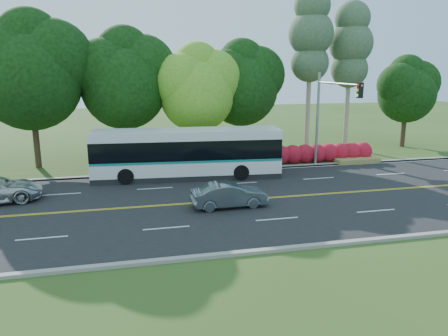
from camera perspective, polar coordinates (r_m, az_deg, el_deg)
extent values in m
plane|color=#2E4A18|center=(25.33, 5.30, -3.97)|extent=(120.00, 120.00, 0.00)
cube|color=black|center=(25.33, 5.30, -3.95)|extent=(60.00, 14.00, 0.02)
cube|color=gray|center=(31.93, 1.28, -0.17)|extent=(60.00, 0.30, 0.15)
cube|color=gray|center=(19.07, 12.16, -9.87)|extent=(60.00, 0.30, 0.15)
cube|color=#2E4A18|center=(33.69, 0.50, 0.49)|extent=(60.00, 4.00, 0.10)
cube|color=gold|center=(25.25, 5.36, -3.98)|extent=(57.00, 0.10, 0.00)
cube|color=gold|center=(25.39, 5.25, -3.87)|extent=(57.00, 0.10, 0.00)
cube|color=silver|center=(21.15, -22.70, -8.44)|extent=(2.20, 0.12, 0.00)
cube|color=silver|center=(20.88, -7.54, -7.76)|extent=(2.20, 0.12, 0.00)
cube|color=silver|center=(22.03, 6.93, -6.61)|extent=(2.20, 0.12, 0.00)
cube|color=silver|center=(24.40, 19.22, -5.30)|extent=(2.20, 0.12, 0.00)
cube|color=silver|center=(27.72, -20.43, -3.21)|extent=(2.20, 0.12, 0.00)
cube|color=silver|center=(27.52, -9.01, -2.64)|extent=(2.20, 0.12, 0.00)
cube|color=silver|center=(28.40, 2.13, -1.98)|extent=(2.20, 0.12, 0.00)
cube|color=silver|center=(30.27, 12.23, -1.32)|extent=(2.20, 0.12, 0.00)
cube|color=silver|center=(32.97, 20.92, -0.72)|extent=(2.20, 0.12, 0.00)
cube|color=silver|center=(31.66, 1.41, -0.39)|extent=(57.00, 0.12, 0.00)
cube|color=silver|center=(19.33, 11.77, -9.69)|extent=(57.00, 0.12, 0.00)
cylinder|color=#322016|center=(34.94, -23.29, 3.10)|extent=(0.44, 0.44, 3.96)
sphere|color=black|center=(34.53, -23.97, 10.47)|extent=(7.20, 7.20, 7.20)
sphere|color=black|center=(34.56, -21.41, 13.09)|extent=(5.76, 5.76, 5.76)
sphere|color=black|center=(34.61, -26.62, 12.31)|extent=(5.40, 5.40, 5.40)
sphere|color=black|center=(34.93, -24.11, 14.92)|extent=(4.68, 4.68, 4.68)
cylinder|color=#322016|center=(35.39, -12.58, 3.68)|extent=(0.44, 0.44, 3.60)
sphere|color=black|center=(34.98, -12.92, 10.33)|extent=(6.60, 6.60, 6.60)
sphere|color=black|center=(35.28, -10.56, 12.61)|extent=(5.28, 5.28, 5.28)
sphere|color=black|center=(34.76, -15.23, 12.10)|extent=(4.95, 4.95, 4.95)
sphere|color=black|center=(35.36, -12.97, 14.38)|extent=(4.29, 4.29, 4.29)
cylinder|color=#322016|center=(34.91, -3.47, 3.55)|extent=(0.44, 0.44, 3.24)
sphere|color=#4E911E|center=(34.49, -3.55, 9.53)|extent=(5.80, 5.80, 5.80)
sphere|color=#4E911E|center=(34.97, -1.51, 11.51)|extent=(4.64, 4.64, 4.64)
sphere|color=#4E911E|center=(34.07, -5.48, 11.16)|extent=(4.35, 4.35, 4.35)
sphere|color=#4E911E|center=(34.83, -3.55, 13.15)|extent=(3.77, 3.77, 3.77)
cylinder|color=#322016|center=(37.20, 2.24, 4.30)|extent=(0.44, 0.44, 3.42)
sphere|color=black|center=(36.81, 2.29, 10.17)|extent=(6.00, 6.00, 6.00)
sphere|color=black|center=(37.43, 4.22, 12.03)|extent=(4.80, 4.80, 4.80)
sphere|color=black|center=(36.27, 0.52, 11.79)|extent=(4.50, 4.50, 4.50)
sphere|color=black|center=(37.17, 2.31, 13.66)|extent=(3.90, 3.90, 3.90)
cylinder|color=gray|center=(38.86, 10.96, 9.18)|extent=(0.40, 0.40, 9.80)
sphere|color=#395434|center=(38.78, 11.14, 13.31)|extent=(3.23, 3.23, 3.23)
sphere|color=#395434|center=(38.87, 11.30, 16.82)|extent=(3.80, 3.80, 3.80)
sphere|color=#395434|center=(39.08, 11.46, 20.09)|extent=(3.04, 3.04, 3.04)
cylinder|color=gray|center=(41.11, 15.81, 8.64)|extent=(0.40, 0.40, 9.10)
sphere|color=#395434|center=(41.01, 16.04, 12.26)|extent=(3.23, 3.23, 3.23)
sphere|color=#395434|center=(41.05, 16.25, 15.34)|extent=(3.80, 3.80, 3.80)
sphere|color=#395434|center=(41.20, 16.44, 18.23)|extent=(3.04, 3.04, 3.04)
cylinder|color=#322016|center=(44.60, 22.37, 4.56)|extent=(0.44, 0.44, 3.06)
sphere|color=black|center=(44.28, 22.75, 8.85)|extent=(5.20, 5.20, 5.20)
sphere|color=black|center=(45.16, 23.87, 10.14)|extent=(4.16, 4.16, 4.16)
sphere|color=black|center=(43.48, 21.88, 10.06)|extent=(3.90, 3.90, 3.90)
sphere|color=black|center=(44.59, 22.78, 11.38)|extent=(3.38, 3.38, 3.38)
sphere|color=maroon|center=(33.61, 5.80, 1.62)|extent=(1.50, 1.50, 1.50)
sphere|color=maroon|center=(33.95, 7.40, 1.69)|extent=(1.50, 1.50, 1.50)
sphere|color=maroon|center=(34.30, 8.97, 1.76)|extent=(1.50, 1.50, 1.50)
sphere|color=maroon|center=(34.69, 10.50, 1.82)|extent=(1.50, 1.50, 1.50)
sphere|color=maroon|center=(35.10, 12.00, 1.89)|extent=(1.50, 1.50, 1.50)
sphere|color=maroon|center=(35.53, 13.46, 1.95)|extent=(1.50, 1.50, 1.50)
sphere|color=maroon|center=(35.98, 14.89, 2.00)|extent=(1.50, 1.50, 1.50)
sphere|color=maroon|center=(36.46, 16.28, 2.06)|extent=(1.50, 1.50, 1.50)
sphere|color=maroon|center=(36.95, 17.64, 2.11)|extent=(1.50, 1.50, 1.50)
cube|color=olive|center=(35.88, 16.84, 0.95)|extent=(3.50, 1.40, 0.40)
cylinder|color=gray|center=(33.66, 12.09, 6.15)|extent=(0.20, 0.20, 7.00)
cylinder|color=gray|center=(30.76, 14.74, 10.62)|extent=(0.14, 6.00, 0.14)
cube|color=black|center=(28.32, 17.35, 9.67)|extent=(0.32, 0.28, 0.95)
sphere|color=red|center=(28.22, 17.09, 10.28)|extent=(0.18, 0.18, 0.18)
sphere|color=yellow|center=(28.24, 17.05, 9.68)|extent=(0.18, 0.18, 0.18)
sphere|color=#19D833|center=(28.25, 17.00, 9.07)|extent=(0.18, 0.18, 0.18)
cube|color=white|center=(29.76, -4.85, 0.43)|extent=(12.73, 3.71, 1.04)
cube|color=black|center=(29.53, -4.89, 2.64)|extent=(12.67, 3.75, 1.30)
cube|color=white|center=(29.37, -4.93, 4.45)|extent=(12.73, 3.71, 0.58)
cube|color=#0D7975|center=(29.66, -4.87, 1.29)|extent=(12.67, 3.76, 0.15)
cube|color=black|center=(29.81, -16.98, 2.41)|extent=(0.27, 2.45, 1.78)
cube|color=#19E54C|center=(29.65, -17.09, 4.31)|extent=(0.18, 1.60, 0.23)
cube|color=black|center=(29.92, -4.83, -0.88)|extent=(12.72, 3.61, 0.37)
cylinder|color=black|center=(28.68, -12.72, -1.08)|extent=(1.07, 0.38, 1.05)
cylinder|color=black|center=(31.10, -12.39, 0.04)|extent=(1.07, 0.38, 1.05)
cylinder|color=black|center=(29.05, 2.25, -0.58)|extent=(1.07, 0.38, 1.05)
cylinder|color=black|center=(31.44, 1.42, 0.49)|extent=(1.07, 0.38, 1.05)
imported|color=slate|center=(23.49, 0.68, -3.53)|extent=(4.12, 1.55, 1.34)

